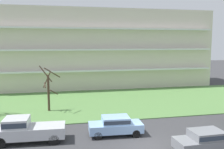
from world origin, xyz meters
The scene contains 7 objects.
ground centered at (0.00, 0.00, 0.00)m, with size 160.00×160.00×0.00m, color #38383A.
grass_lawn_strip centered at (0.00, 14.00, 0.04)m, with size 80.00×16.00×0.08m, color #547F42.
apartment_building centered at (0.00, 27.05, 6.52)m, with size 39.55×11.05×13.04m.
tree_left centered at (-7.40, 10.95, 2.53)m, with size 2.22×1.95×5.18m.
sedan_blue_near_left centered at (-1.79, 2.50, 0.87)m, with size 4.49×2.04×1.57m.
pickup_silver_center_left centered at (-8.84, 2.51, 1.02)m, with size 5.50×2.29×1.95m.
sedan_gray_near_right centered at (3.64, -2.00, 0.87)m, with size 4.43×1.88×1.57m.
Camera 1 is at (-6.25, -16.81, 7.59)m, focal length 39.92 mm.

